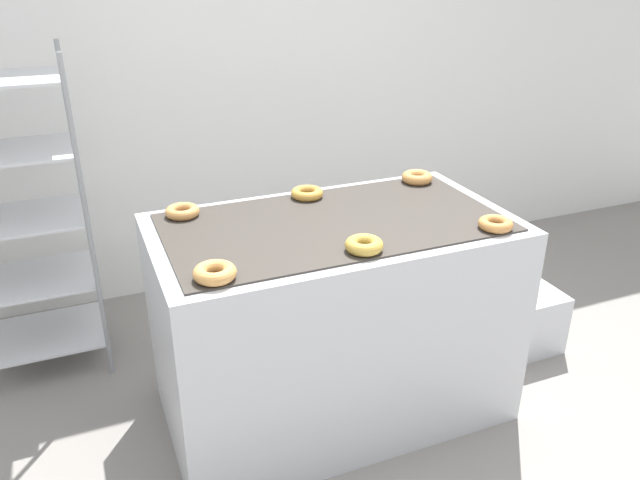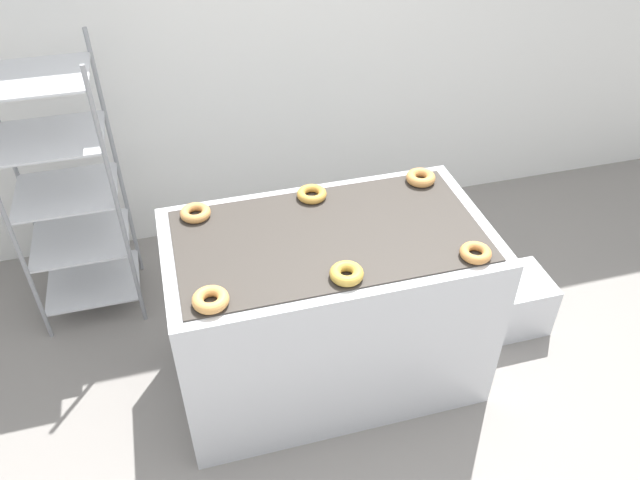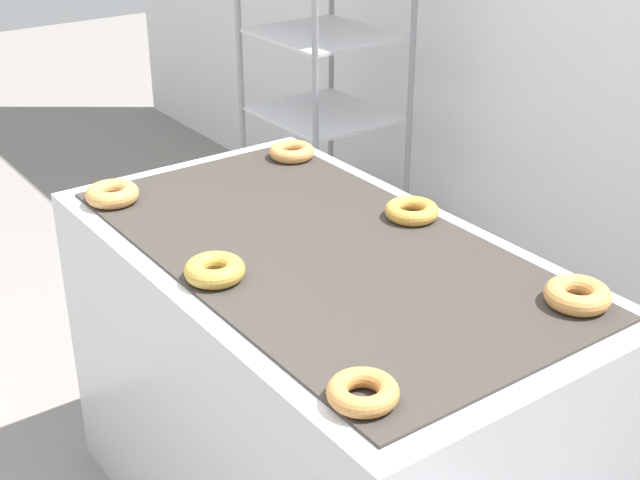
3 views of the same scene
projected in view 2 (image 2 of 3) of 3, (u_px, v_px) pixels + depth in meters
ground_plane at (366, 479)px, 2.89m from camera, size 14.00×14.00×0.00m
wall_back at (261, 21)px, 3.61m from camera, size 8.00×0.05×2.80m
fryer_machine at (328, 309)px, 3.10m from camera, size 1.49×0.84×0.94m
baking_rack_cart at (66, 192)px, 3.31m from camera, size 0.55×0.49×1.57m
glaze_bin at (516, 301)px, 3.57m from camera, size 0.33×0.33×0.33m
donut_near_left at (211, 300)px, 2.44m from camera, size 0.15×0.15×0.05m
donut_near_center at (347, 274)px, 2.56m from camera, size 0.14×0.14×0.05m
donut_near_right at (476, 253)px, 2.67m from camera, size 0.14×0.14×0.04m
donut_far_left at (195, 213)px, 2.90m from camera, size 0.14×0.14×0.04m
donut_far_center at (313, 194)px, 3.02m from camera, size 0.15×0.15×0.04m
donut_far_right at (421, 178)px, 3.12m from camera, size 0.15×0.15×0.05m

